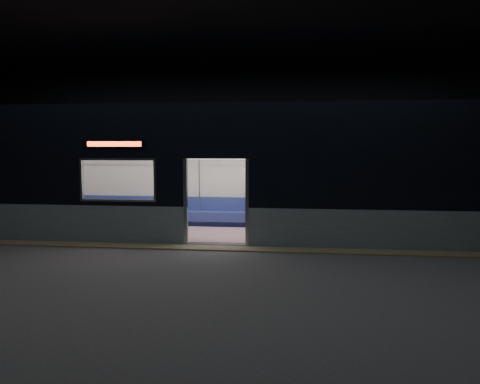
# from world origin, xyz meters

# --- Properties ---
(station_floor) EXTENTS (24.00, 14.00, 0.01)m
(station_floor) POSITION_xyz_m (0.00, 0.00, -0.01)
(station_floor) COLOR #47494C
(station_floor) RESTS_ON ground
(station_envelope) EXTENTS (24.00, 14.00, 5.00)m
(station_envelope) POSITION_xyz_m (0.00, 0.00, 3.66)
(station_envelope) COLOR black
(station_envelope) RESTS_ON station_floor
(tactile_strip) EXTENTS (22.80, 0.50, 0.03)m
(tactile_strip) POSITION_xyz_m (0.00, 0.55, 0.01)
(tactile_strip) COLOR #8C7F59
(tactile_strip) RESTS_ON station_floor
(metro_car) EXTENTS (18.00, 3.04, 3.35)m
(metro_car) POSITION_xyz_m (-0.00, 2.54, 1.85)
(metro_car) COLOR #889CA2
(metro_car) RESTS_ON station_floor
(passenger) EXTENTS (0.47, 0.78, 1.48)m
(passenger) POSITION_xyz_m (0.87, 3.55, 0.84)
(passenger) COLOR black
(passenger) RESTS_ON metro_car
(handbag) EXTENTS (0.35, 0.31, 0.16)m
(handbag) POSITION_xyz_m (0.88, 3.29, 0.71)
(handbag) COLOR black
(handbag) RESTS_ON passenger
(transit_map) EXTENTS (1.07, 0.03, 0.70)m
(transit_map) POSITION_xyz_m (4.26, 3.85, 1.50)
(transit_map) COLOR white
(transit_map) RESTS_ON metro_car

